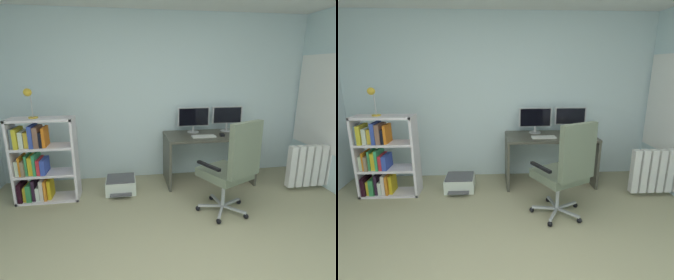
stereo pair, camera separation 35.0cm
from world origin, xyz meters
TOP-DOWN VIEW (x-y plane):
  - wall_back at (0.00, 2.76)m, footprint 4.69×0.10m
  - desk at (0.72, 2.36)m, footprint 1.31×0.67m
  - monitor_main at (0.52, 2.53)m, footprint 0.49×0.18m
  - monitor_secondary at (1.06, 2.53)m, footprint 0.47×0.18m
  - keyboard at (0.60, 2.22)m, footprint 0.34×0.14m
  - computer_mouse at (0.88, 2.23)m, footprint 0.07×0.11m
  - office_chair at (0.68, 1.32)m, footprint 0.67×0.71m
  - bookshelf at (-1.63, 2.08)m, footprint 0.78×0.30m
  - desk_lamp at (-1.65, 2.08)m, footprint 0.13×0.11m
  - printer at (-0.61, 2.16)m, footprint 0.41×0.45m
  - radiator at (2.25, 1.83)m, footprint 1.04×0.10m

SIDE VIEW (x-z plane):
  - printer at x=-0.61m, z-range 0.00..0.21m
  - radiator at x=2.25m, z-range 0.06..0.66m
  - bookshelf at x=-1.63m, z-range -0.02..1.08m
  - desk at x=0.72m, z-range 0.16..0.90m
  - office_chair at x=0.68m, z-range 0.04..1.20m
  - keyboard at x=0.60m, z-range 0.74..0.76m
  - computer_mouse at x=0.88m, z-range 0.74..0.77m
  - monitor_main at x=0.52m, z-range 0.77..1.16m
  - monitor_secondary at x=1.06m, z-range 0.78..1.17m
  - wall_back at x=0.00m, z-range 0.00..2.50m
  - desk_lamp at x=-1.65m, z-range 1.18..1.54m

